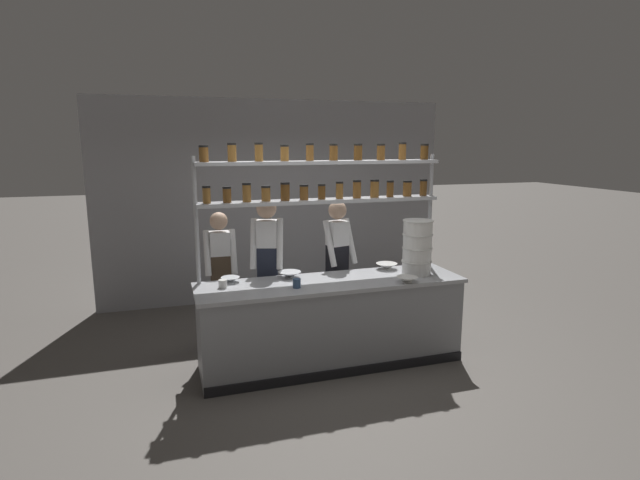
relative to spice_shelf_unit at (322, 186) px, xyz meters
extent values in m
plane|color=#5B5651|center=(-0.01, -0.33, -1.88)|extent=(40.00, 40.00, 0.00)
cube|color=#939399|center=(-0.01, 2.22, -0.40)|extent=(5.22, 0.12, 2.96)
cube|color=gray|center=(-0.01, -0.33, -1.44)|extent=(2.76, 0.72, 0.88)
cube|color=#ADAFB5|center=(-0.01, -0.33, -0.98)|extent=(2.82, 0.76, 0.04)
cube|color=black|center=(-0.01, -0.70, -1.83)|extent=(2.76, 0.03, 0.10)
cylinder|color=#ADAFB5|center=(-1.34, 0.00, -0.78)|extent=(0.04, 0.04, 2.22)
cylinder|color=#ADAFB5|center=(1.32, 0.00, -0.78)|extent=(0.04, 0.04, 2.22)
cube|color=#ADAFB5|center=(-0.01, 0.00, -0.16)|extent=(2.66, 0.28, 0.04)
cylinder|color=brown|center=(-1.22, 0.00, -0.06)|extent=(0.08, 0.08, 0.16)
cylinder|color=black|center=(-1.22, 0.00, 0.03)|extent=(0.08, 0.08, 0.02)
cylinder|color=brown|center=(-1.02, 0.00, -0.07)|extent=(0.09, 0.09, 0.14)
cylinder|color=black|center=(-1.02, 0.00, 0.01)|extent=(0.09, 0.09, 0.02)
cylinder|color=brown|center=(-0.82, 0.00, -0.05)|extent=(0.09, 0.09, 0.17)
cylinder|color=black|center=(-0.82, 0.00, 0.04)|extent=(0.09, 0.09, 0.02)
cylinder|color=brown|center=(-0.62, 0.00, -0.07)|extent=(0.09, 0.09, 0.14)
cylinder|color=black|center=(-0.62, 0.00, 0.01)|extent=(0.10, 0.10, 0.02)
cylinder|color=#513314|center=(-0.41, 0.00, -0.05)|extent=(0.10, 0.10, 0.17)
cylinder|color=black|center=(-0.41, 0.00, 0.04)|extent=(0.10, 0.10, 0.02)
cylinder|color=brown|center=(-0.20, 0.00, -0.07)|extent=(0.09, 0.09, 0.14)
cylinder|color=black|center=(-0.20, 0.00, 0.01)|extent=(0.09, 0.09, 0.02)
cylinder|color=#513314|center=(0.00, 0.00, -0.07)|extent=(0.08, 0.08, 0.14)
cylinder|color=black|center=(0.00, 0.00, 0.01)|extent=(0.08, 0.08, 0.02)
cylinder|color=brown|center=(0.20, 0.00, -0.06)|extent=(0.08, 0.08, 0.17)
cylinder|color=black|center=(0.20, 0.00, 0.04)|extent=(0.08, 0.08, 0.02)
cylinder|color=brown|center=(0.40, 0.00, -0.05)|extent=(0.09, 0.09, 0.18)
cylinder|color=black|center=(0.40, 0.00, 0.05)|extent=(0.09, 0.09, 0.02)
cylinder|color=brown|center=(0.61, 0.00, -0.05)|extent=(0.10, 0.10, 0.18)
cylinder|color=black|center=(0.61, 0.00, 0.05)|extent=(0.10, 0.10, 0.02)
cylinder|color=brown|center=(0.80, 0.00, -0.06)|extent=(0.08, 0.08, 0.16)
cylinder|color=black|center=(0.80, 0.00, 0.03)|extent=(0.08, 0.08, 0.02)
cylinder|color=brown|center=(1.02, 0.00, -0.06)|extent=(0.10, 0.10, 0.16)
cylinder|color=black|center=(1.02, 0.00, 0.03)|extent=(0.10, 0.10, 0.02)
cylinder|color=brown|center=(1.22, 0.00, -0.06)|extent=(0.08, 0.08, 0.17)
cylinder|color=black|center=(1.22, 0.00, 0.04)|extent=(0.08, 0.08, 0.02)
cube|color=#ADAFB5|center=(-0.01, 0.00, 0.25)|extent=(2.66, 0.28, 0.04)
cylinder|color=brown|center=(-1.23, 0.00, 0.34)|extent=(0.09, 0.09, 0.14)
cylinder|color=black|center=(-1.23, 0.00, 0.42)|extent=(0.10, 0.10, 0.02)
cylinder|color=brown|center=(-0.95, 0.00, 0.35)|extent=(0.09, 0.09, 0.17)
cylinder|color=black|center=(-0.95, 0.00, 0.45)|extent=(0.09, 0.09, 0.02)
cylinder|color=brown|center=(-0.68, 0.00, 0.36)|extent=(0.09, 0.09, 0.17)
cylinder|color=black|center=(-0.68, 0.00, 0.45)|extent=(0.09, 0.09, 0.02)
cylinder|color=brown|center=(-0.41, 0.00, 0.34)|extent=(0.09, 0.09, 0.15)
cylinder|color=black|center=(-0.41, 0.00, 0.43)|extent=(0.09, 0.09, 0.02)
cylinder|color=brown|center=(-0.14, 0.00, 0.35)|extent=(0.08, 0.08, 0.16)
cylinder|color=black|center=(-0.14, 0.00, 0.44)|extent=(0.08, 0.08, 0.02)
cylinder|color=brown|center=(0.13, 0.00, 0.35)|extent=(0.09, 0.09, 0.16)
cylinder|color=black|center=(0.13, 0.00, 0.44)|extent=(0.09, 0.09, 0.02)
cylinder|color=#513314|center=(0.41, 0.00, 0.35)|extent=(0.09, 0.09, 0.16)
cylinder|color=black|center=(0.41, 0.00, 0.44)|extent=(0.09, 0.09, 0.02)
cylinder|color=brown|center=(0.68, 0.00, 0.35)|extent=(0.09, 0.09, 0.16)
cylinder|color=black|center=(0.68, 0.00, 0.44)|extent=(0.09, 0.09, 0.02)
cylinder|color=brown|center=(0.94, 0.00, 0.36)|extent=(0.08, 0.08, 0.17)
cylinder|color=black|center=(0.94, 0.00, 0.45)|extent=(0.09, 0.09, 0.02)
cylinder|color=#513314|center=(1.22, 0.00, 0.35)|extent=(0.09, 0.09, 0.15)
cylinder|color=black|center=(1.22, 0.00, 0.44)|extent=(0.09, 0.09, 0.02)
cylinder|color=black|center=(-1.14, 0.49, -1.50)|extent=(0.11, 0.11, 0.76)
cylinder|color=black|center=(-0.98, 0.49, -1.50)|extent=(0.11, 0.11, 0.76)
cube|color=#473828|center=(-1.06, 0.49, -0.96)|extent=(0.22, 0.18, 0.33)
cube|color=white|center=(-1.06, 0.49, -0.66)|extent=(0.23, 0.19, 0.27)
sphere|color=tan|center=(-1.06, 0.49, -0.40)|extent=(0.20, 0.20, 0.20)
cylinder|color=white|center=(-1.21, 0.43, -0.75)|extent=(0.07, 0.24, 0.50)
cylinder|color=white|center=(-0.92, 0.43, -0.75)|extent=(0.07, 0.24, 0.50)
cylinder|color=black|center=(-0.64, 0.26, -1.46)|extent=(0.11, 0.11, 0.84)
cylinder|color=black|center=(-0.49, 0.22, -1.46)|extent=(0.11, 0.11, 0.84)
cube|color=#232838|center=(-0.57, 0.24, -0.86)|extent=(0.26, 0.23, 0.36)
cube|color=white|center=(-0.57, 0.24, -0.53)|extent=(0.26, 0.24, 0.30)
sphere|color=tan|center=(-0.57, 0.24, -0.25)|extent=(0.22, 0.22, 0.22)
cylinder|color=white|center=(-0.72, 0.22, -0.63)|extent=(0.14, 0.27, 0.55)
cylinder|color=white|center=(-0.44, 0.14, -0.63)|extent=(0.14, 0.27, 0.55)
cylinder|color=black|center=(0.20, 0.27, -1.48)|extent=(0.11, 0.11, 0.81)
cylinder|color=black|center=(0.36, 0.31, -1.48)|extent=(0.11, 0.11, 0.81)
cube|color=black|center=(0.28, 0.29, -0.90)|extent=(0.26, 0.22, 0.35)
cube|color=white|center=(0.28, 0.29, -0.58)|extent=(0.26, 0.23, 0.29)
sphere|color=tan|center=(0.28, 0.29, -0.31)|extent=(0.21, 0.21, 0.21)
cylinder|color=white|center=(0.16, 0.20, -0.68)|extent=(0.13, 0.26, 0.53)
cylinder|color=white|center=(0.44, 0.27, -0.68)|extent=(0.13, 0.26, 0.53)
cylinder|color=white|center=(0.98, -0.36, -0.89)|extent=(0.31, 0.31, 0.14)
cylinder|color=silver|center=(0.98, -0.36, -0.82)|extent=(0.33, 0.33, 0.01)
cylinder|color=white|center=(0.98, -0.36, -0.74)|extent=(0.31, 0.31, 0.14)
cylinder|color=silver|center=(0.98, -0.36, -0.67)|extent=(0.33, 0.33, 0.01)
cylinder|color=white|center=(0.98, -0.36, -0.59)|extent=(0.31, 0.31, 0.14)
cylinder|color=silver|center=(0.98, -0.36, -0.52)|extent=(0.33, 0.33, 0.01)
cylinder|color=white|center=(0.98, -0.36, -0.44)|extent=(0.31, 0.31, 0.14)
cylinder|color=silver|center=(0.98, -0.36, -0.37)|extent=(0.33, 0.33, 0.01)
cylinder|color=silver|center=(0.76, -0.05, -0.96)|extent=(0.11, 0.11, 0.01)
cone|color=silver|center=(0.76, -0.05, -0.93)|extent=(0.24, 0.24, 0.07)
cylinder|color=silver|center=(-1.02, -0.06, -0.96)|extent=(0.09, 0.09, 0.01)
cone|color=silver|center=(-1.02, -0.06, -0.94)|extent=(0.20, 0.20, 0.05)
cylinder|color=silver|center=(0.72, -0.63, -0.96)|extent=(0.10, 0.10, 0.01)
cone|color=silver|center=(0.72, -0.63, -0.93)|extent=(0.22, 0.22, 0.06)
cylinder|color=silver|center=(-0.39, -0.08, -0.96)|extent=(0.11, 0.11, 0.01)
cone|color=silver|center=(-0.39, -0.08, -0.93)|extent=(0.24, 0.24, 0.07)
cylinder|color=#334C70|center=(-0.42, -0.47, -0.92)|extent=(0.08, 0.08, 0.09)
cylinder|color=silver|center=(-1.12, -0.23, -0.92)|extent=(0.09, 0.09, 0.08)
camera|label=1|loc=(-1.66, -5.10, 0.46)|focal=28.00mm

